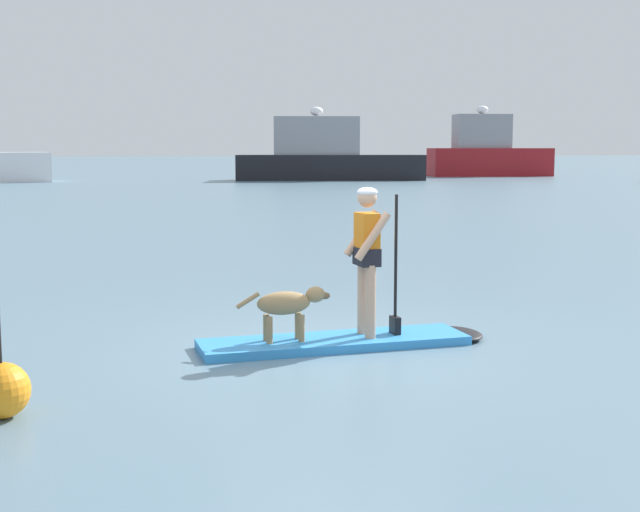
% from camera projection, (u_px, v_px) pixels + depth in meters
% --- Properties ---
extents(ground_plane, '(400.00, 400.00, 0.00)m').
position_uv_depth(ground_plane, '(334.00, 346.00, 9.61)').
color(ground_plane, slate).
extents(paddleboard, '(3.38, 1.19, 0.10)m').
position_uv_depth(paddleboard, '(353.00, 341.00, 9.67)').
color(paddleboard, '#338CD8').
rests_on(paddleboard, ground_plane).
extents(person_paddler, '(0.64, 0.52, 1.68)m').
position_uv_depth(person_paddler, '(368.00, 250.00, 9.59)').
color(person_paddler, tan).
rests_on(person_paddler, paddleboard).
extents(dog, '(1.07, 0.30, 0.59)m').
position_uv_depth(dog, '(288.00, 305.00, 9.40)').
color(dog, '#997A51').
rests_on(dog, paddleboard).
extents(moored_boat_far_starboard, '(12.78, 3.99, 4.87)m').
position_uv_depth(moored_boat_far_starboard, '(326.00, 157.00, 57.20)').
color(moored_boat_far_starboard, black).
rests_on(moored_boat_far_starboard, ground_plane).
extents(moored_boat_far_port, '(9.31, 3.06, 5.32)m').
position_uv_depth(moored_boat_far_port, '(487.00, 153.00, 65.29)').
color(moored_boat_far_port, maroon).
rests_on(moored_boat_far_port, ground_plane).
extents(marker_buoy, '(0.47, 0.47, 0.97)m').
position_uv_depth(marker_buoy, '(2.00, 390.00, 7.05)').
color(marker_buoy, orange).
rests_on(marker_buoy, ground_plane).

